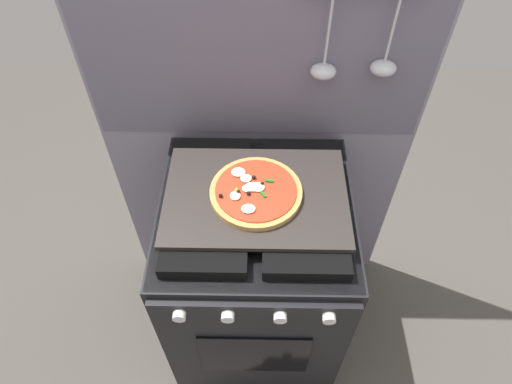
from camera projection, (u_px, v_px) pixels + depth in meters
ground_plane at (256, 324)px, 2.02m from camera, size 4.00×4.00×0.00m
kitchen_backsplash at (258, 147)px, 1.63m from camera, size 1.10×0.09×1.55m
stove at (256, 274)px, 1.67m from camera, size 0.60×0.64×0.90m
baking_tray at (256, 196)px, 1.32m from camera, size 0.54×0.38×0.02m
pizza_left at (254, 191)px, 1.31m from camera, size 0.27×0.27×0.03m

